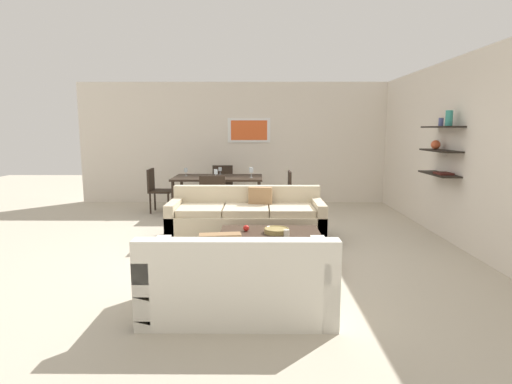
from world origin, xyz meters
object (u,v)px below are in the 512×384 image
object	(u,v)px
sofa_beige	(247,220)
dining_chair_right_near	(283,191)
coffee_table	(270,249)
wine_glass_right_near	(251,170)
dining_chair_foot	(213,197)
apple_on_coffee_table	(246,228)
wine_glass_left_far	(186,170)
loveseat_white	(238,281)
wine_glass_head	(220,169)
wine_glass_foot	(216,172)
decorative_bowl	(277,230)
dining_chair_head	(222,183)
dining_chair_left_far	(157,187)
candle_jar	(287,233)
dining_table	(218,180)

from	to	relation	value
sofa_beige	dining_chair_right_near	xyz separation A→B (m)	(0.66, 1.59, 0.21)
coffee_table	wine_glass_right_near	distance (m)	2.94
dining_chair_foot	apple_on_coffee_table	bearing A→B (deg)	-71.80
wine_glass_left_far	dining_chair_right_near	bearing A→B (deg)	-10.07
loveseat_white	wine_glass_right_near	bearing A→B (deg)	89.45
dining_chair_right_near	wine_glass_head	xyz separation A→B (m)	(-1.27, 0.65, 0.35)
apple_on_coffee_table	coffee_table	bearing A→B (deg)	-24.98
wine_glass_right_near	wine_glass_foot	xyz separation A→B (m)	(-0.65, -0.31, -0.01)
dining_chair_right_near	wine_glass_left_far	size ratio (longest dim) A/B	5.65
loveseat_white	wine_glass_head	bearing A→B (deg)	97.29
decorative_bowl	dining_chair_head	size ratio (longest dim) A/B	0.36
apple_on_coffee_table	wine_glass_right_near	bearing A→B (deg)	89.68
dining_chair_foot	dining_chair_left_far	distance (m)	1.69
sofa_beige	wine_glass_head	xyz separation A→B (m)	(-0.61, 2.24, 0.56)
wine_glass_head	decorative_bowl	bearing A→B (deg)	-73.05
apple_on_coffee_table	dining_chair_left_far	world-z (taller)	dining_chair_left_far
dining_chair_left_far	wine_glass_right_near	bearing A→B (deg)	-10.07
coffee_table	candle_jar	size ratio (longest dim) A/B	15.36
sofa_beige	loveseat_white	distance (m)	2.51
coffee_table	dining_chair_foot	xyz separation A→B (m)	(-0.94, 2.07, 0.31)
dining_chair_left_far	wine_glass_head	bearing A→B (deg)	9.33
candle_jar	dining_chair_head	size ratio (longest dim) A/B	0.09
sofa_beige	dining_chair_head	distance (m)	2.78
loveseat_white	decorative_bowl	bearing A→B (deg)	73.87
dining_chair_foot	wine_glass_right_near	world-z (taller)	wine_glass_right_near
dining_chair_head	dining_chair_foot	size ratio (longest dim) A/B	1.00
candle_jar	dining_chair_foot	xyz separation A→B (m)	(-1.13, 2.18, 0.08)
sofa_beige	loveseat_white	bearing A→B (deg)	-90.03
dining_table	dining_chair_left_far	distance (m)	1.30
loveseat_white	wine_glass_right_near	distance (m)	4.25
decorative_bowl	dining_chair_head	distance (m)	3.94
candle_jar	dining_table	xyz separation A→B (m)	(-1.13, 3.07, 0.26)
loveseat_white	candle_jar	distance (m)	1.36
dining_chair_left_far	wine_glass_head	distance (m)	1.33
dining_chair_head	dining_chair_right_near	size ratio (longest dim) A/B	1.00
loveseat_white	wine_glass_left_far	size ratio (longest dim) A/B	10.91
dining_chair_right_near	dining_chair_foot	world-z (taller)	same
decorative_bowl	dining_chair_foot	xyz separation A→B (m)	(-1.02, 2.02, 0.09)
apple_on_coffee_table	wine_glass_right_near	distance (m)	2.74
candle_jar	wine_glass_foot	distance (m)	2.92
apple_on_coffee_table	dining_table	world-z (taller)	dining_table
coffee_table	dining_chair_right_near	xyz separation A→B (m)	(0.33, 2.74, 0.31)
candle_jar	wine_glass_head	bearing A→B (deg)	107.91
loveseat_white	wine_glass_left_far	bearing A→B (deg)	105.79
wine_glass_head	wine_glass_left_far	bearing A→B (deg)	-154.69
sofa_beige	wine_glass_foot	bearing A→B (deg)	113.75
wine_glass_foot	loveseat_white	bearing A→B (deg)	-81.13
decorative_bowl	wine_glass_right_near	xyz separation A→B (m)	(-0.37, 2.79, 0.47)
sofa_beige	coffee_table	size ratio (longest dim) A/B	1.83
loveseat_white	dining_chair_head	distance (m)	5.26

